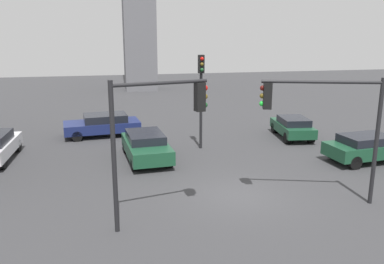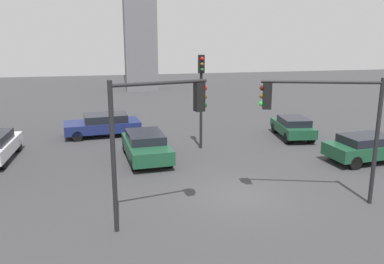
{
  "view_description": "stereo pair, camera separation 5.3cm",
  "coord_description": "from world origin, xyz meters",
  "px_view_note": "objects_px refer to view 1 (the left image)",
  "views": [
    {
      "loc": [
        -5.2,
        -14.96,
        6.63
      ],
      "look_at": [
        -1.02,
        4.71,
        1.62
      ],
      "focal_mm": 38.02,
      "sensor_mm": 36.0,
      "label": 1
    },
    {
      "loc": [
        -5.15,
        -14.98,
        6.63
      ],
      "look_at": [
        -1.02,
        4.71,
        1.62
      ],
      "focal_mm": 38.02,
      "sensor_mm": 36.0,
      "label": 2
    }
  ],
  "objects_px": {
    "traffic_light_0": "(322,112)",
    "car_1": "(368,147)",
    "car_3": "(103,124)",
    "traffic_light_2": "(201,84)",
    "traffic_light_1": "(158,121)",
    "car_4": "(293,127)",
    "car_2": "(146,146)"
  },
  "relations": [
    {
      "from": "car_3",
      "to": "traffic_light_2",
      "type": "bearing_deg",
      "value": 137.4
    },
    {
      "from": "traffic_light_1",
      "to": "car_2",
      "type": "relative_size",
      "value": 1.09
    },
    {
      "from": "traffic_light_0",
      "to": "traffic_light_1",
      "type": "bearing_deg",
      "value": 22.15
    },
    {
      "from": "car_2",
      "to": "car_3",
      "type": "relative_size",
      "value": 0.96
    },
    {
      "from": "traffic_light_0",
      "to": "car_2",
      "type": "bearing_deg",
      "value": -31.57
    },
    {
      "from": "traffic_light_0",
      "to": "car_4",
      "type": "bearing_deg",
      "value": -93.37
    },
    {
      "from": "car_2",
      "to": "traffic_light_2",
      "type": "bearing_deg",
      "value": 109.36
    },
    {
      "from": "car_1",
      "to": "car_2",
      "type": "bearing_deg",
      "value": 160.88
    },
    {
      "from": "traffic_light_0",
      "to": "car_1",
      "type": "relative_size",
      "value": 1.08
    },
    {
      "from": "car_1",
      "to": "car_4",
      "type": "relative_size",
      "value": 1.12
    },
    {
      "from": "traffic_light_0",
      "to": "car_1",
      "type": "height_order",
      "value": "traffic_light_0"
    },
    {
      "from": "traffic_light_0",
      "to": "car_4",
      "type": "xyz_separation_m",
      "value": [
        3.5,
        9.42,
        -2.91
      ]
    },
    {
      "from": "traffic_light_1",
      "to": "car_4",
      "type": "relative_size",
      "value": 1.26
    },
    {
      "from": "car_2",
      "to": "car_3",
      "type": "distance_m",
      "value": 6.04
    },
    {
      "from": "traffic_light_2",
      "to": "car_2",
      "type": "distance_m",
      "value": 4.68
    },
    {
      "from": "traffic_light_1",
      "to": "car_1",
      "type": "height_order",
      "value": "traffic_light_1"
    },
    {
      "from": "car_3",
      "to": "car_4",
      "type": "height_order",
      "value": "car_3"
    },
    {
      "from": "traffic_light_1",
      "to": "car_3",
      "type": "height_order",
      "value": "traffic_light_1"
    },
    {
      "from": "traffic_light_1",
      "to": "car_1",
      "type": "relative_size",
      "value": 1.12
    },
    {
      "from": "traffic_light_2",
      "to": "car_4",
      "type": "height_order",
      "value": "traffic_light_2"
    },
    {
      "from": "traffic_light_2",
      "to": "car_1",
      "type": "xyz_separation_m",
      "value": [
        7.94,
        -4.2,
        -2.95
      ]
    },
    {
      "from": "traffic_light_2",
      "to": "car_1",
      "type": "bearing_deg",
      "value": 62.93
    },
    {
      "from": "car_1",
      "to": "car_3",
      "type": "xyz_separation_m",
      "value": [
        -13.48,
        8.36,
        -0.01
      ]
    },
    {
      "from": "car_2",
      "to": "car_1",
      "type": "bearing_deg",
      "value": 71.97
    },
    {
      "from": "traffic_light_1",
      "to": "car_4",
      "type": "distance_m",
      "value": 14.32
    },
    {
      "from": "car_1",
      "to": "car_4",
      "type": "bearing_deg",
      "value": 102.3
    },
    {
      "from": "traffic_light_1",
      "to": "car_3",
      "type": "relative_size",
      "value": 1.04
    },
    {
      "from": "traffic_light_0",
      "to": "car_2",
      "type": "height_order",
      "value": "traffic_light_0"
    },
    {
      "from": "traffic_light_1",
      "to": "car_3",
      "type": "distance_m",
      "value": 13.52
    },
    {
      "from": "traffic_light_0",
      "to": "car_1",
      "type": "xyz_separation_m",
      "value": [
        5.19,
        4.12,
        -2.87
      ]
    },
    {
      "from": "car_2",
      "to": "car_3",
      "type": "bearing_deg",
      "value": -162.68
    },
    {
      "from": "traffic_light_2",
      "to": "car_2",
      "type": "relative_size",
      "value": 1.13
    }
  ]
}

